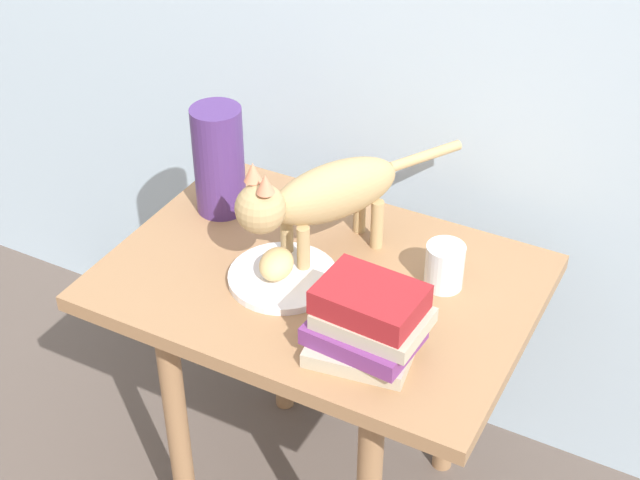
{
  "coord_description": "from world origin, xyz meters",
  "views": [
    {
      "loc": [
        0.63,
        -1.19,
        1.65
      ],
      "look_at": [
        0.0,
        0.0,
        0.69
      ],
      "focal_mm": 52.52,
      "sensor_mm": 36.0,
      "label": 1
    }
  ],
  "objects": [
    {
      "name": "plate",
      "position": [
        -0.05,
        -0.04,
        0.62
      ],
      "size": [
        0.2,
        0.2,
        0.01
      ],
      "primitive_type": "cylinder",
      "color": "white",
      "rests_on": "side_table"
    },
    {
      "name": "book_stack",
      "position": [
        0.16,
        -0.14,
        0.67
      ],
      "size": [
        0.19,
        0.15,
        0.13
      ],
      "color": "#BCB299",
      "rests_on": "side_table"
    },
    {
      "name": "side_table",
      "position": [
        0.0,
        0.0,
        0.51
      ],
      "size": [
        0.77,
        0.55,
        0.61
      ],
      "color": "#9E724C",
      "rests_on": "ground"
    },
    {
      "name": "green_vase",
      "position": [
        -0.28,
        0.1,
        0.72
      ],
      "size": [
        0.1,
        0.1,
        0.22
      ],
      "primitive_type": "cylinder",
      "color": "#4C2D72",
      "rests_on": "side_table"
    },
    {
      "name": "cat",
      "position": [
        -0.03,
        0.06,
        0.74
      ],
      "size": [
        0.27,
        0.42,
        0.23
      ],
      "color": "tan",
      "rests_on": "side_table"
    },
    {
      "name": "candle_jar",
      "position": [
        0.21,
        0.08,
        0.65
      ],
      "size": [
        0.07,
        0.07,
        0.08
      ],
      "color": "silver",
      "rests_on": "side_table"
    },
    {
      "name": "bread_roll",
      "position": [
        -0.06,
        -0.05,
        0.65
      ],
      "size": [
        0.08,
        0.09,
        0.05
      ],
      "primitive_type": "ellipsoid",
      "rotation": [
        0.0,
        0.0,
        1.81
      ],
      "color": "#E0BC7A",
      "rests_on": "plate"
    }
  ]
}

